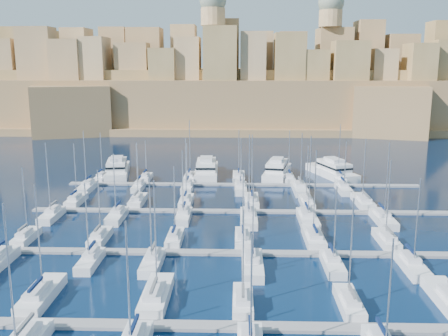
{
  "coord_description": "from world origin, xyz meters",
  "views": [
    {
      "loc": [
        -1.07,
        -84.63,
        29.0
      ],
      "look_at": [
        -3.78,
        6.0,
        9.79
      ],
      "focal_mm": 40.0,
      "sensor_mm": 36.0,
      "label": 1
    }
  ],
  "objects_px": {
    "sailboat_2": "(156,296)",
    "motor_yacht_a": "(117,169)",
    "motor_yacht_c": "(277,170)",
    "motor_yacht_b": "(206,169)",
    "sailboat_4": "(349,303)",
    "motor_yacht_d": "(332,170)"
  },
  "relations": [
    {
      "from": "motor_yacht_a",
      "to": "motor_yacht_b",
      "type": "relative_size",
      "value": 1.01
    },
    {
      "from": "sailboat_2",
      "to": "sailboat_4",
      "type": "relative_size",
      "value": 1.12
    },
    {
      "from": "sailboat_4",
      "to": "motor_yacht_b",
      "type": "xyz_separation_m",
      "value": [
        -21.82,
        71.58,
        0.99
      ]
    },
    {
      "from": "motor_yacht_a",
      "to": "motor_yacht_b",
      "type": "xyz_separation_m",
      "value": [
        23.48,
        0.19,
        0.0
      ]
    },
    {
      "from": "sailboat_2",
      "to": "motor_yacht_b",
      "type": "bearing_deg",
      "value": 88.63
    },
    {
      "from": "motor_yacht_c",
      "to": "motor_yacht_d",
      "type": "relative_size",
      "value": 0.95
    },
    {
      "from": "motor_yacht_b",
      "to": "motor_yacht_c",
      "type": "bearing_deg",
      "value": -1.91
    },
    {
      "from": "motor_yacht_a",
      "to": "motor_yacht_d",
      "type": "relative_size",
      "value": 0.99
    },
    {
      "from": "sailboat_2",
      "to": "motor_yacht_a",
      "type": "distance_m",
      "value": 73.62
    },
    {
      "from": "motor_yacht_d",
      "to": "motor_yacht_a",
      "type": "bearing_deg",
      "value": -179.99
    },
    {
      "from": "sailboat_4",
      "to": "motor_yacht_c",
      "type": "xyz_separation_m",
      "value": [
        -3.4,
        70.97,
        0.99
      ]
    },
    {
      "from": "sailboat_4",
      "to": "motor_yacht_a",
      "type": "distance_m",
      "value": 84.56
    },
    {
      "from": "sailboat_4",
      "to": "motor_yacht_d",
      "type": "bearing_deg",
      "value": 81.27
    },
    {
      "from": "sailboat_2",
      "to": "motor_yacht_a",
      "type": "relative_size",
      "value": 0.81
    },
    {
      "from": "sailboat_2",
      "to": "sailboat_4",
      "type": "xyz_separation_m",
      "value": [
        23.5,
        -1.08,
        -0.03
      ]
    },
    {
      "from": "sailboat_4",
      "to": "motor_yacht_d",
      "type": "distance_m",
      "value": 72.25
    },
    {
      "from": "motor_yacht_a",
      "to": "motor_yacht_c",
      "type": "xyz_separation_m",
      "value": [
        41.9,
        -0.43,
        0.0
      ]
    },
    {
      "from": "motor_yacht_a",
      "to": "motor_yacht_c",
      "type": "distance_m",
      "value": 41.9
    },
    {
      "from": "sailboat_4",
      "to": "sailboat_2",
      "type": "bearing_deg",
      "value": 177.36
    },
    {
      "from": "motor_yacht_c",
      "to": "motor_yacht_b",
      "type": "bearing_deg",
      "value": 178.09
    },
    {
      "from": "motor_yacht_a",
      "to": "sailboat_2",
      "type": "bearing_deg",
      "value": -72.78
    },
    {
      "from": "sailboat_4",
      "to": "motor_yacht_a",
      "type": "height_order",
      "value": "sailboat_4"
    }
  ]
}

